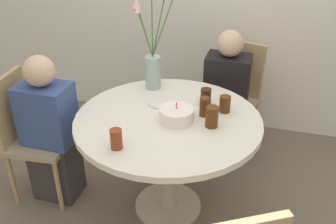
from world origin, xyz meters
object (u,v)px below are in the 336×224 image
at_px(drink_glass_1, 206,96).
at_px(drink_glass_4, 116,139).
at_px(side_plate, 164,101).
at_px(chair_far_back, 234,91).
at_px(person_guest, 51,135).
at_px(drink_glass_3, 212,117).
at_px(drink_glass_0, 225,104).
at_px(birthday_cake, 176,115).
at_px(drink_glass_2, 204,107).
at_px(person_woman, 225,100).
at_px(flower_vase, 153,53).
at_px(chair_left_flank, 29,131).

bearing_deg(drink_glass_1, drink_glass_4, -119.31).
bearing_deg(drink_glass_1, side_plate, -166.57).
relative_size(chair_far_back, person_guest, 0.85).
relative_size(drink_glass_1, drink_glass_3, 0.79).
distance_m(chair_far_back, drink_glass_4, 1.43).
distance_m(drink_glass_1, person_guest, 1.09).
xyz_separation_m(drink_glass_0, person_guest, (-1.14, -0.25, -0.28)).
height_order(chair_far_back, side_plate, chair_far_back).
bearing_deg(chair_far_back, birthday_cake, -86.27).
bearing_deg(side_plate, chair_far_back, 61.79).
relative_size(chair_far_back, drink_glass_2, 7.49).
distance_m(drink_glass_2, person_woman, 0.75).
bearing_deg(drink_glass_0, drink_glass_2, -143.66).
distance_m(drink_glass_0, drink_glass_3, 0.21).
relative_size(birthday_cake, side_plate, 0.96).
height_order(side_plate, drink_glass_2, drink_glass_2).
distance_m(birthday_cake, side_plate, 0.26).
distance_m(flower_vase, drink_glass_4, 0.80).
height_order(drink_glass_1, person_woman, person_woman).
height_order(drink_glass_0, person_woman, person_woman).
bearing_deg(drink_glass_1, flower_vase, 161.88).
relative_size(birthday_cake, flower_vase, 0.27).
bearing_deg(drink_glass_4, drink_glass_3, 38.81).
xyz_separation_m(birthday_cake, drink_glass_1, (0.13, 0.28, 0.01)).
relative_size(side_plate, person_guest, 0.20).
height_order(drink_glass_3, drink_glass_4, drink_glass_3).
bearing_deg(person_guest, drink_glass_2, 9.09).
xyz_separation_m(birthday_cake, flower_vase, (-0.28, 0.41, 0.22)).
bearing_deg(side_plate, drink_glass_2, -18.94).
bearing_deg(flower_vase, chair_left_flank, -147.83).
xyz_separation_m(side_plate, drink_glass_3, (0.36, -0.22, 0.06)).
relative_size(drink_glass_0, person_woman, 0.10).
bearing_deg(drink_glass_0, chair_far_back, 90.99).
bearing_deg(drink_glass_1, chair_far_back, 79.47).
distance_m(flower_vase, side_plate, 0.35).
xyz_separation_m(drink_glass_0, drink_glass_4, (-0.50, -0.56, 0.00)).
distance_m(drink_glass_3, person_woman, 0.85).
bearing_deg(drink_glass_1, birthday_cake, -114.29).
distance_m(birthday_cake, flower_vase, 0.54).
distance_m(chair_left_flank, drink_glass_2, 1.22).
relative_size(chair_left_flank, flower_vase, 1.17).
xyz_separation_m(chair_far_back, flower_vase, (-0.53, -0.54, 0.47)).
height_order(flower_vase, drink_glass_2, flower_vase).
height_order(flower_vase, side_plate, flower_vase).
height_order(drink_glass_0, drink_glass_1, drink_glass_0).
xyz_separation_m(flower_vase, drink_glass_2, (0.43, -0.30, -0.20)).
bearing_deg(side_plate, person_guest, -160.12).
height_order(drink_glass_3, person_woman, person_woman).
relative_size(chair_far_back, drink_glass_0, 8.67).
xyz_separation_m(birthday_cake, side_plate, (-0.14, 0.21, -0.04)).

